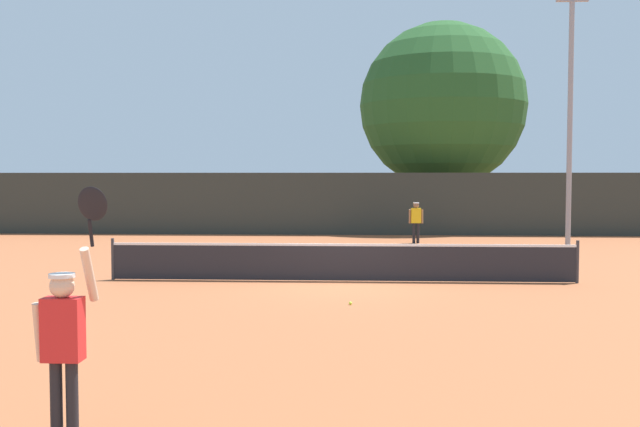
# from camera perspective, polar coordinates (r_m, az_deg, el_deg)

# --- Properties ---
(ground_plane) EXTENTS (120.00, 120.00, 0.00)m
(ground_plane) POSITION_cam_1_polar(r_m,az_deg,el_deg) (18.20, 1.70, -5.43)
(ground_plane) COLOR #9E5633
(tennis_net) EXTENTS (11.85, 0.08, 1.07)m
(tennis_net) POSITION_cam_1_polar(r_m,az_deg,el_deg) (18.13, 1.70, -3.83)
(tennis_net) COLOR #232328
(tennis_net) RESTS_ON ground
(perimeter_fence) EXTENTS (39.71, 0.12, 2.82)m
(perimeter_fence) POSITION_cam_1_polar(r_m,az_deg,el_deg) (32.39, 2.25, 0.78)
(perimeter_fence) COLOR #2D332D
(perimeter_fence) RESTS_ON ground
(player_serving) EXTENTS (0.68, 0.40, 2.57)m
(player_serving) POSITION_cam_1_polar(r_m,az_deg,el_deg) (7.56, -19.71, -8.85)
(player_serving) COLOR red
(player_serving) RESTS_ON ground
(player_receiving) EXTENTS (0.57, 0.24, 1.62)m
(player_receiving) POSITION_cam_1_polar(r_m,az_deg,el_deg) (28.59, 7.67, -0.38)
(player_receiving) COLOR yellow
(player_receiving) RESTS_ON ground
(tennis_ball) EXTENTS (0.07, 0.07, 0.07)m
(tennis_ball) POSITION_cam_1_polar(r_m,az_deg,el_deg) (14.93, 2.44, -7.17)
(tennis_ball) COLOR #CCE033
(tennis_ball) RESTS_ON ground
(light_pole) EXTENTS (1.18, 0.28, 9.02)m
(light_pole) POSITION_cam_1_polar(r_m,az_deg,el_deg) (26.64, 19.33, 8.04)
(light_pole) COLOR gray
(light_pole) RESTS_ON ground
(large_tree) EXTENTS (8.39, 8.39, 10.44)m
(large_tree) POSITION_cam_1_polar(r_m,az_deg,el_deg) (37.18, 9.75, 8.47)
(large_tree) COLOR brown
(large_tree) RESTS_ON ground
(parked_car_near) EXTENTS (1.97, 4.23, 1.69)m
(parked_car_near) POSITION_cam_1_polar(r_m,az_deg,el_deg) (40.26, 11.42, 0.25)
(parked_car_near) COLOR red
(parked_car_near) RESTS_ON ground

